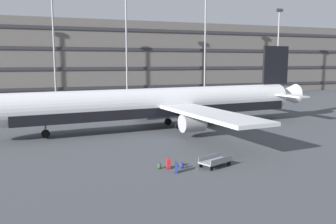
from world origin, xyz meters
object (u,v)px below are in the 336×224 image
Objects in this scene: baggage_cart at (215,161)px; suitcase_upright at (168,163)px; airliner at (166,104)px; backpack_red at (159,166)px; backpack_large at (181,165)px; suitcase_small at (176,167)px.

suitcase_upright is at bearing 167.91° from baggage_cart.
baggage_cart is (-1.96, -17.29, -2.61)m from airliner.
airliner is 12.89× the size of baggage_cart.
backpack_large is (1.66, -0.50, 0.03)m from backpack_red.
backpack_red is at bearing -111.04° from airliner.
suitcase_small is at bearing -106.94° from airliner.
suitcase_upright is at bearing -108.75° from airliner.
airliner reaches higher than baggage_cart.
suitcase_upright is 3.73m from baggage_cart.
suitcase_small is (-5.40, -17.72, -2.64)m from airliner.
suitcase_upright is (-0.21, 1.20, 0.02)m from suitcase_small.
backpack_large is (0.96, -0.37, -0.17)m from suitcase_upright.
suitcase_small is at bearing -80.24° from suitcase_upright.
backpack_red is at bearing 124.26° from suitcase_small.
suitcase_small is 1.74× the size of backpack_red.
backpack_red is 0.15× the size of baggage_cart.
baggage_cart is at bearing -12.09° from suitcase_upright.
suitcase_small reaches higher than backpack_red.
suitcase_small is 1.22m from suitcase_upright.
suitcase_upright is at bearing -10.27° from backpack_red.
airliner is 17.60m from baggage_cart.
airliner is 47.42× the size of suitcase_upright.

